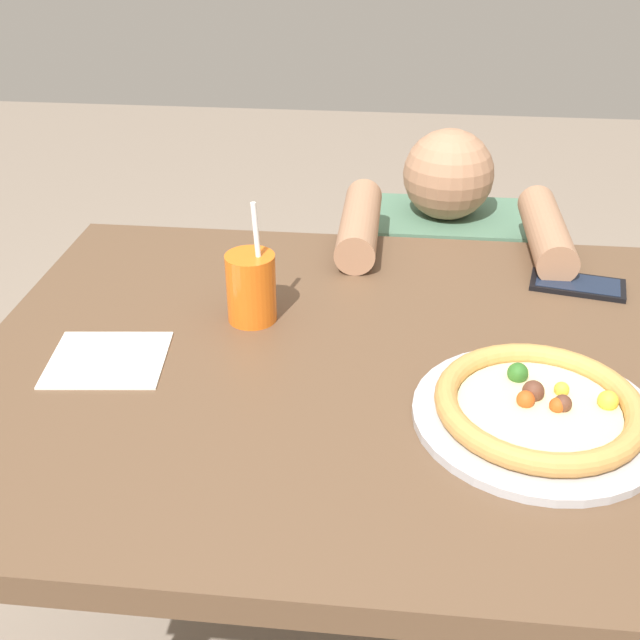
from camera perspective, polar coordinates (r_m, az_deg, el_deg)
dining_table at (r=1.18m, az=2.96°, el=-7.86°), size 1.10×0.85×0.75m
pizza_near at (r=1.01m, az=15.54°, el=-6.20°), size 0.31×0.31×0.04m
drink_cup_colored at (r=1.18m, az=-5.00°, el=2.38°), size 0.07×0.07×0.19m
paper_napkin at (r=1.14m, az=-15.11°, el=-2.77°), size 0.17×0.16×0.00m
cell_phone at (r=1.36m, az=18.15°, el=2.45°), size 0.16×0.10×0.01m
diner_seated at (r=1.81m, az=8.28°, el=-1.52°), size 0.40×0.52×0.90m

